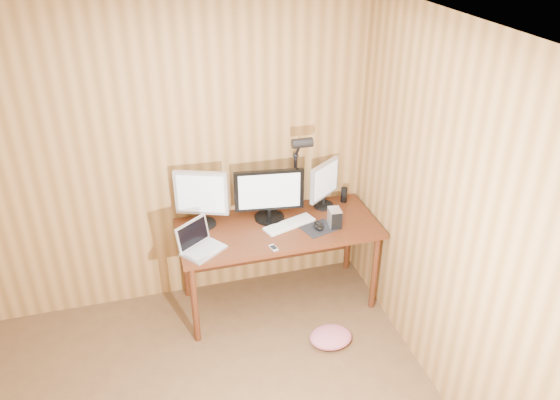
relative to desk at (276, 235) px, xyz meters
name	(u,v)px	position (x,y,z in m)	size (l,w,h in m)	color
room_shell	(179,343)	(-0.93, -1.70, 0.62)	(4.00, 4.00, 4.00)	brown
desk	(276,235)	(0.00, 0.00, 0.00)	(1.60, 0.70, 0.75)	#4C210F
monitor_center	(269,194)	(-0.04, 0.07, 0.35)	(0.56, 0.24, 0.44)	black
monitor_left	(202,197)	(-0.57, 0.12, 0.38)	(0.41, 0.20, 0.47)	black
monitor_right	(324,184)	(0.46, 0.14, 0.34)	(0.31, 0.24, 0.41)	black
laptop	(199,243)	(-0.65, -0.22, 0.18)	(0.38, 0.37, 0.22)	silver
keyboard	(289,224)	(0.09, -0.08, 0.13)	(0.45, 0.26, 0.02)	white
mousepad	(318,228)	(0.30, -0.19, 0.12)	(0.25, 0.20, 0.00)	black
mouse	(319,226)	(0.30, -0.19, 0.15)	(0.07, 0.12, 0.04)	black
hard_drive	(335,218)	(0.44, -0.18, 0.19)	(0.10, 0.14, 0.15)	silver
phone	(274,248)	(-0.12, -0.36, 0.13)	(0.06, 0.10, 0.01)	silver
speaker	(344,195)	(0.65, 0.17, 0.19)	(0.05, 0.05, 0.13)	black
desk_lamp	(299,161)	(0.23, 0.15, 0.57)	(0.16, 0.24, 0.72)	black
fabric_pile	(331,337)	(0.26, -0.68, -0.57)	(0.34, 0.27, 0.11)	#BA5A6C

